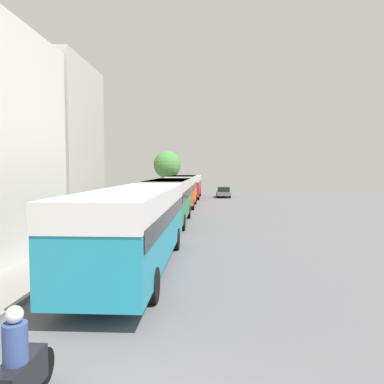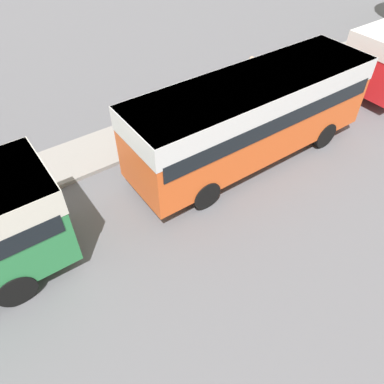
# 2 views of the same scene
# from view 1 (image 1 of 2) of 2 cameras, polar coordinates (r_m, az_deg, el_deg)

# --- Properties ---
(building_far_terrace) EXTENTS (6.04, 6.44, 10.09)m
(building_far_terrace) POSITION_cam_1_polar(r_m,az_deg,el_deg) (24.61, -22.15, 6.29)
(building_far_terrace) COLOR beige
(building_far_terrace) RESTS_ON ground_plane
(bus_lead) EXTENTS (2.61, 11.26, 3.00)m
(bus_lead) POSITION_cam_1_polar(r_m,az_deg,el_deg) (14.02, -8.55, -3.82)
(bus_lead) COLOR teal
(bus_lead) RESTS_ON ground_plane
(bus_following) EXTENTS (2.55, 9.29, 3.02)m
(bus_following) POSITION_cam_1_polar(r_m,az_deg,el_deg) (25.60, -3.47, -0.48)
(bus_following) COLOR #2D8447
(bus_following) RESTS_ON ground_plane
(bus_third_in_line) EXTENTS (2.58, 9.07, 3.09)m
(bus_third_in_line) POSITION_cam_1_polar(r_m,az_deg,el_deg) (37.09, -1.46, 0.81)
(bus_third_in_line) COLOR #EA5B23
(bus_third_in_line) RESTS_ON ground_plane
(bus_rear) EXTENTS (2.67, 10.49, 2.90)m
(bus_rear) POSITION_cam_1_polar(r_m,az_deg,el_deg) (48.56, -0.31, 1.31)
(bus_rear) COLOR red
(bus_rear) RESTS_ON ground_plane
(motorcycle_behind_lead) EXTENTS (0.38, 2.24, 1.73)m
(motorcycle_behind_lead) POSITION_cam_1_polar(r_m,az_deg,el_deg) (6.73, -24.95, -23.70)
(motorcycle_behind_lead) COLOR black
(motorcycle_behind_lead) RESTS_ON ground_plane
(car_crossing) EXTENTS (1.85, 4.54, 1.39)m
(car_crossing) POSITION_cam_1_polar(r_m,az_deg,el_deg) (50.14, 4.82, 0.04)
(car_crossing) COLOR slate
(car_crossing) RESTS_ON ground_plane
(pedestrian_near_curb) EXTENTS (0.39, 0.39, 1.86)m
(pedestrian_near_curb) POSITION_cam_1_polar(r_m,az_deg,el_deg) (40.21, -5.56, -0.28)
(pedestrian_near_curb) COLOR #232838
(pedestrian_near_curb) RESTS_ON sidewalk
(street_tree) EXTENTS (3.97, 3.97, 6.23)m
(street_tree) POSITION_cam_1_polar(r_m,az_deg,el_deg) (54.44, -3.79, 4.16)
(street_tree) COLOR brown
(street_tree) RESTS_ON sidewalk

